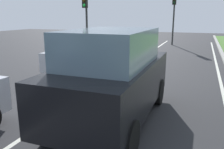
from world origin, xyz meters
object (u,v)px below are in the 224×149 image
Objects in this scene: car_suv_ahead at (113,76)px; traffic_light_far_median at (174,9)px; car_hatchback_far at (78,53)px; traffic_light_overhead_left at (86,11)px.

traffic_light_far_median is (-0.62, 16.92, 1.97)m from car_suv_ahead.
traffic_light_far_median reaches higher than car_hatchback_far.
car_suv_ahead is 1.21× the size of car_hatchback_far.
traffic_light_overhead_left is at bearing 112.03° from car_hatchback_far.
traffic_light_overhead_left reaches higher than car_suv_ahead.
car_suv_ahead is 11.11m from traffic_light_overhead_left.
car_suv_ahead is 1.06× the size of traffic_light_overhead_left.
car_hatchback_far is at bearing -102.64° from traffic_light_far_median.
traffic_light_overhead_left is 0.94× the size of traffic_light_far_median.
car_hatchback_far is at bearing -67.57° from traffic_light_overhead_left.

